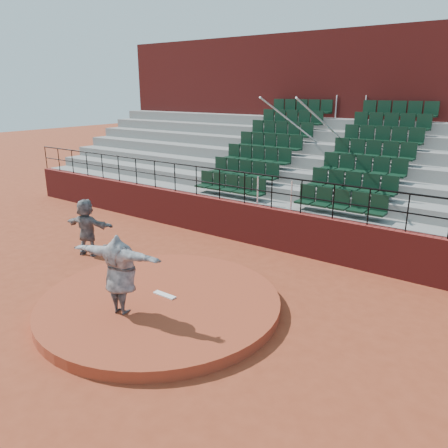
{
  "coord_description": "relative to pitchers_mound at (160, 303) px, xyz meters",
  "views": [
    {
      "loc": [
        6.51,
        -6.46,
        4.83
      ],
      "look_at": [
        0.0,
        2.5,
        1.4
      ],
      "focal_mm": 35.0,
      "sensor_mm": 36.0,
      "label": 1
    }
  ],
  "objects": [
    {
      "name": "pitching_rubber",
      "position": [
        0.0,
        0.15,
        0.14
      ],
      "size": [
        0.6,
        0.15,
        0.03
      ],
      "primitive_type": "cube",
      "color": "white",
      "rests_on": "pitchers_mound"
    },
    {
      "name": "seating_deck",
      "position": [
        0.0,
        8.65,
        1.31
      ],
      "size": [
        24.0,
        5.97,
        4.63
      ],
      "color": "gray",
      "rests_on": "ground"
    },
    {
      "name": "press_box_facade",
      "position": [
        0.0,
        12.6,
        3.43
      ],
      "size": [
        24.0,
        3.0,
        7.1
      ],
      "primitive_type": "cube",
      "color": "maroon",
      "rests_on": "ground"
    },
    {
      "name": "pitchers_mound",
      "position": [
        0.0,
        0.0,
        0.0
      ],
      "size": [
        5.5,
        5.5,
        0.25
      ],
      "primitive_type": "cylinder",
      "color": "#9B3C22",
      "rests_on": "ground"
    },
    {
      "name": "pitcher",
      "position": [
        -0.19,
        -0.94,
        1.0
      ],
      "size": [
        2.23,
        1.02,
        1.75
      ],
      "primitive_type": "imported",
      "rotation": [
        0.0,
        0.0,
        3.35
      ],
      "color": "black",
      "rests_on": "pitchers_mound"
    },
    {
      "name": "ground",
      "position": [
        0.0,
        0.0,
        -0.12
      ],
      "size": [
        90.0,
        90.0,
        0.0
      ],
      "primitive_type": "plane",
      "color": "brown",
      "rests_on": "ground"
    },
    {
      "name": "boundary_wall",
      "position": [
        0.0,
        5.0,
        0.53
      ],
      "size": [
        24.0,
        0.3,
        1.3
      ],
      "primitive_type": "cube",
      "color": "maroon",
      "rests_on": "ground"
    },
    {
      "name": "wall_railing",
      "position": [
        0.0,
        5.0,
        1.9
      ],
      "size": [
        24.04,
        0.05,
        1.03
      ],
      "color": "black",
      "rests_on": "boundary_wall"
    },
    {
      "name": "fielder",
      "position": [
        -4.15,
        1.2,
        0.75
      ],
      "size": [
        1.69,
        0.9,
        1.74
      ],
      "primitive_type": "imported",
      "rotation": [
        0.0,
        0.0,
        3.39
      ],
      "color": "black",
      "rests_on": "ground"
    }
  ]
}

